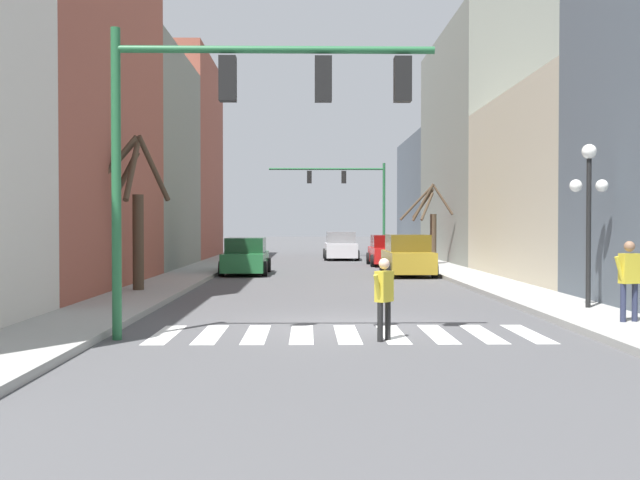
{
  "coord_description": "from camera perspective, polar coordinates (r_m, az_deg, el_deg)",
  "views": [
    {
      "loc": [
        -0.79,
        -15.91,
        2.17
      ],
      "look_at": [
        -0.04,
        28.57,
        1.26
      ],
      "focal_mm": 42.0,
      "sensor_mm": 36.0,
      "label": 1
    }
  ],
  "objects": [
    {
      "name": "car_parked_left_mid",
      "position": [
        46.59,
        1.58,
        -0.51
      ],
      "size": [
        2.12,
        4.9,
        1.72
      ],
      "rotation": [
        0.0,
        0.0,
        1.57
      ],
      "color": "silver",
      "rests_on": "ground_plane"
    },
    {
      "name": "street_tree_left_mid",
      "position": [
        23.83,
        -14.02,
        2.27
      ],
      "size": [
        2.21,
        2.58,
        4.83
      ],
      "color": "#473828",
      "rests_on": "sidewalk_left"
    },
    {
      "name": "car_parked_left_near",
      "position": [
        32.97,
        -5.67,
        -1.3
      ],
      "size": [
        2.03,
        4.71,
        1.6
      ],
      "rotation": [
        0.0,
        0.0,
        1.57
      ],
      "color": "#236B38",
      "rests_on": "ground_plane"
    },
    {
      "name": "crosswalk_stripes",
      "position": [
        14.94,
        2.08,
        -7.18
      ],
      "size": [
        7.65,
        2.6,
        0.01
      ],
      "color": "white",
      "rests_on": "ground_plane"
    },
    {
      "name": "building_row_left",
      "position": [
        33.16,
        -16.82,
        7.74
      ],
      "size": [
        6.0,
        43.17,
        13.12
      ],
      "color": "beige",
      "rests_on": "ground_plane"
    },
    {
      "name": "car_driving_toward_lane",
      "position": [
        39.88,
        5.19,
        -0.86
      ],
      "size": [
        2.05,
        4.21,
        1.62
      ],
      "rotation": [
        0.0,
        0.0,
        1.57
      ],
      "color": "red",
      "rests_on": "ground_plane"
    },
    {
      "name": "traffic_signal_far",
      "position": [
        50.6,
        2.28,
        3.98
      ],
      "size": [
        7.85,
        0.28,
        6.33
      ],
      "color": "#236038",
      "rests_on": "ground_plane"
    },
    {
      "name": "building_row_right",
      "position": [
        38.09,
        15.21,
        5.76
      ],
      "size": [
        6.0,
        53.06,
        12.99
      ],
      "color": "#515B66",
      "rests_on": "ground_plane"
    },
    {
      "name": "street_tree_left_near",
      "position": [
        38.89,
        8.38,
        1.22
      ],
      "size": [
        2.71,
        1.88,
        4.15
      ],
      "color": "#473828",
      "rests_on": "sidewalk_right"
    },
    {
      "name": "sidewalk_right",
      "position": [
        17.31,
        21.17,
        -5.87
      ],
      "size": [
        2.14,
        90.0,
        0.15
      ],
      "color": "#9E9E99",
      "rests_on": "ground_plane"
    },
    {
      "name": "ground_plane",
      "position": [
        16.08,
        1.87,
        -6.59
      ],
      "size": [
        240.0,
        240.0,
        0.0
      ],
      "primitive_type": "plane",
      "color": "#4C4C4F"
    },
    {
      "name": "traffic_signal_near",
      "position": [
        14.35,
        -6.36,
        9.8
      ],
      "size": [
        6.08,
        0.28,
        5.86
      ],
      "color": "#236038",
      "rests_on": "ground_plane"
    },
    {
      "name": "street_lamp_right_corner",
      "position": [
        19.38,
        19.8,
        3.5
      ],
      "size": [
        0.95,
        0.36,
        3.98
      ],
      "color": "black",
      "rests_on": "sidewalk_right"
    },
    {
      "name": "pedestrian_crossing_street",
      "position": [
        16.85,
        22.49,
        -2.41
      ],
      "size": [
        0.72,
        0.32,
        1.68
      ],
      "rotation": [
        0.0,
        0.0,
        3.42
      ],
      "color": "#282D47",
      "rests_on": "sidewalk_right"
    },
    {
      "name": "car_at_intersection",
      "position": [
        32.05,
        6.68,
        -1.26
      ],
      "size": [
        2.07,
        4.54,
        1.75
      ],
      "rotation": [
        0.0,
        0.0,
        1.57
      ],
      "color": "#A38423",
      "rests_on": "ground_plane"
    },
    {
      "name": "sidewalk_left",
      "position": [
        16.78,
        -18.07,
        -6.06
      ],
      "size": [
        2.14,
        90.0,
        0.15
      ],
      "color": "#9E9E99",
      "rests_on": "ground_plane"
    },
    {
      "name": "pedestrian_on_right_sidewalk",
      "position": [
        14.04,
        4.91,
        -3.97
      ],
      "size": [
        0.48,
        0.57,
        1.55
      ],
      "rotation": [
        0.0,
        0.0,
        4.04
      ],
      "color": "black",
      "rests_on": "ground_plane"
    }
  ]
}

